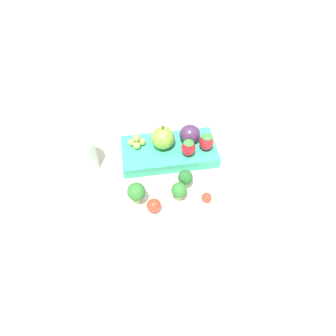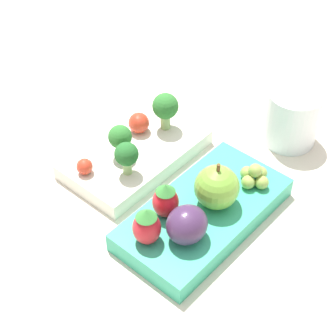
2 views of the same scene
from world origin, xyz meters
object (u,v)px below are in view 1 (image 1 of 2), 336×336
Objects in this scene: strawberry_0 at (188,147)px; strawberry_1 at (207,141)px; grape_cluster at (137,141)px; apple at (161,138)px; cherry_tomato_0 at (207,198)px; bento_box_fruit at (169,152)px; cherry_tomato_1 at (154,206)px; broccoli_floret_2 at (179,191)px; bento_box_savoury at (167,202)px; plum at (190,134)px; broccoli_floret_1 at (136,192)px; drinking_cup at (80,156)px; broccoli_floret_0 at (185,178)px.

strawberry_0 is 0.96× the size of strawberry_1.
apple is at bearing 170.65° from grape_cluster.
bento_box_fruit is at bearing -66.51° from cherry_tomato_0.
broccoli_floret_2 is at bearing -156.94° from cherry_tomato_1.
cherry_tomato_0 reaches higher than bento_box_savoury.
cherry_tomato_1 is at bearing 100.45° from grape_cluster.
cherry_tomato_0 is 0.44× the size of strawberry_0.
cherry_tomato_1 is 0.20m from plum.
bento_box_savoury is 0.14m from bento_box_fruit.
bento_box_savoury is 0.15m from apple.
broccoli_floret_2 is at bearing 76.14° from plum.
grape_cluster reaches higher than bento_box_savoury.
grape_cluster is (0.08, -0.15, -0.01)m from broccoli_floret_2.
broccoli_floret_1 is 1.12× the size of strawberry_1.
cherry_tomato_0 is 0.28m from drinking_cup.
broccoli_floret_1 is 1.16× the size of strawberry_0.
bento_box_savoury is 0.13m from strawberry_0.
plum is (-0.02, -0.12, -0.00)m from broccoli_floret_0.
broccoli_floret_1 is 0.04m from cherry_tomato_1.
bento_box_fruit is 0.16m from cherry_tomato_1.
drinking_cup reaches higher than cherry_tomato_1.
strawberry_1 reaches higher than cherry_tomato_1.
cherry_tomato_1 reaches higher than bento_box_savoury.
broccoli_floret_2 reaches higher than bento_box_fruit.
drinking_cup reaches higher than broccoli_floret_2.
cherry_tomato_0 is 0.16m from plum.
bento_box_savoury is 3.69× the size of broccoli_floret_1.
drinking_cup reaches higher than broccoli_floret_0.
cherry_tomato_1 is at bearing 76.02° from bento_box_fruit.
bento_box_fruit is at bearing 21.13° from plum.
bento_box_savoury is 0.16m from grape_cluster.
apple is at bearing -7.96° from strawberry_1.
drinking_cup is (0.12, -0.11, -0.02)m from broccoli_floret_1.
broccoli_floret_1 is (0.09, 0.03, 0.01)m from broccoli_floret_0.
cherry_tomato_1 is (0.10, 0.01, 0.00)m from cherry_tomato_0.
broccoli_floret_2 is at bearing -6.69° from cherry_tomato_0.
grape_cluster is (0.07, -0.01, 0.02)m from bento_box_fruit.
apple reaches higher than drinking_cup.
broccoli_floret_2 is 0.06m from cherry_tomato_0.
apple is at bearing -69.92° from broccoli_floret_0.
plum is 1.20× the size of grape_cluster.
strawberry_1 is 0.04m from plum.
strawberry_0 reaches higher than plum.
strawberry_0 reaches higher than cherry_tomato_1.
bento_box_savoury is 4.27× the size of strawberry_0.
grape_cluster reaches higher than bento_box_fruit.
broccoli_floret_1 is 2.62× the size of cherry_tomato_0.
broccoli_floret_1 is 0.20m from plum.
plum is (-0.06, -0.15, 0.04)m from bento_box_savoury.
strawberry_0 is at bearing 79.35° from plum.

